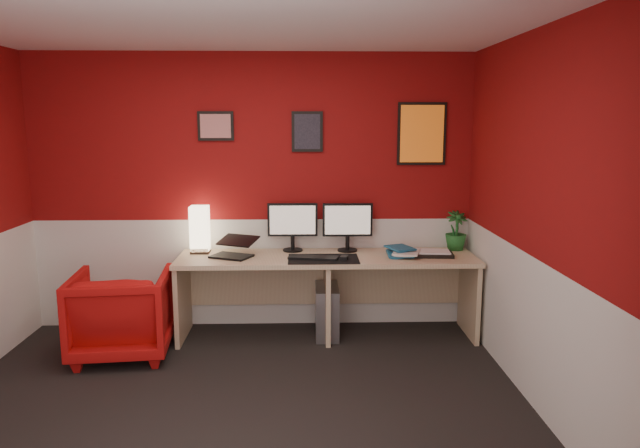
# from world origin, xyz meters

# --- Properties ---
(ground) EXTENTS (4.00, 3.50, 0.01)m
(ground) POSITION_xyz_m (0.00, 0.00, 0.00)
(ground) COLOR black
(ground) RESTS_ON ground
(ceiling) EXTENTS (4.00, 3.50, 0.01)m
(ceiling) POSITION_xyz_m (0.00, 0.00, 2.50)
(ceiling) COLOR white
(ceiling) RESTS_ON ground
(wall_back) EXTENTS (4.00, 0.01, 2.50)m
(wall_back) POSITION_xyz_m (0.00, 1.75, 1.25)
(wall_back) COLOR maroon
(wall_back) RESTS_ON ground
(wall_front) EXTENTS (4.00, 0.01, 2.50)m
(wall_front) POSITION_xyz_m (0.00, -1.75, 1.25)
(wall_front) COLOR maroon
(wall_front) RESTS_ON ground
(wall_right) EXTENTS (0.01, 3.50, 2.50)m
(wall_right) POSITION_xyz_m (2.00, 0.00, 1.25)
(wall_right) COLOR maroon
(wall_right) RESTS_ON ground
(wainscot_back) EXTENTS (4.00, 0.01, 1.00)m
(wainscot_back) POSITION_xyz_m (0.00, 1.75, 0.50)
(wainscot_back) COLOR silver
(wainscot_back) RESTS_ON ground
(wainscot_right) EXTENTS (0.01, 3.50, 1.00)m
(wainscot_right) POSITION_xyz_m (2.00, 0.00, 0.50)
(wainscot_right) COLOR silver
(wainscot_right) RESTS_ON ground
(desk) EXTENTS (2.60, 0.65, 0.73)m
(desk) POSITION_xyz_m (0.67, 1.41, 0.36)
(desk) COLOR tan
(desk) RESTS_ON ground
(shoji_lamp) EXTENTS (0.16, 0.16, 0.40)m
(shoji_lamp) POSITION_xyz_m (-0.46, 1.58, 0.93)
(shoji_lamp) COLOR #FFE5B2
(shoji_lamp) RESTS_ON desk
(laptop) EXTENTS (0.40, 0.35, 0.22)m
(laptop) POSITION_xyz_m (-0.16, 1.38, 0.84)
(laptop) COLOR black
(laptop) RESTS_ON desk
(monitor_left) EXTENTS (0.45, 0.06, 0.58)m
(monitor_left) POSITION_xyz_m (0.36, 1.62, 1.02)
(monitor_left) COLOR black
(monitor_left) RESTS_ON desk
(monitor_right) EXTENTS (0.45, 0.06, 0.58)m
(monitor_right) POSITION_xyz_m (0.86, 1.60, 1.02)
(monitor_right) COLOR black
(monitor_right) RESTS_ON desk
(desk_mat) EXTENTS (0.60, 0.38, 0.01)m
(desk_mat) POSITION_xyz_m (0.63, 1.28, 0.73)
(desk_mat) COLOR black
(desk_mat) RESTS_ON desk
(keyboard) EXTENTS (0.44, 0.22, 0.02)m
(keyboard) POSITION_xyz_m (0.54, 1.29, 0.74)
(keyboard) COLOR black
(keyboard) RESTS_ON desk_mat
(mouse) EXTENTS (0.08, 0.11, 0.03)m
(mouse) POSITION_xyz_m (0.81, 1.25, 0.75)
(mouse) COLOR black
(mouse) RESTS_ON desk_mat
(book_bottom) EXTENTS (0.24, 0.31, 0.03)m
(book_bottom) POSITION_xyz_m (1.20, 1.40, 0.74)
(book_bottom) COLOR #1B5C80
(book_bottom) RESTS_ON desk
(book_middle) EXTENTS (0.29, 0.35, 0.02)m
(book_middle) POSITION_xyz_m (1.25, 1.39, 0.77)
(book_middle) COLOR silver
(book_middle) RESTS_ON book_bottom
(book_top) EXTENTS (0.27, 0.31, 0.02)m
(book_top) POSITION_xyz_m (1.22, 1.38, 0.79)
(book_top) COLOR #1B5C80
(book_top) RESTS_ON book_middle
(zen_tray) EXTENTS (0.37, 0.28, 0.03)m
(zen_tray) POSITION_xyz_m (1.59, 1.40, 0.74)
(zen_tray) COLOR black
(zen_tray) RESTS_ON desk
(potted_plant) EXTENTS (0.24, 0.24, 0.36)m
(potted_plant) POSITION_xyz_m (1.86, 1.63, 0.91)
(potted_plant) COLOR #19591E
(potted_plant) RESTS_ON desk
(pc_tower) EXTENTS (0.20, 0.45, 0.45)m
(pc_tower) POSITION_xyz_m (0.67, 1.42, 0.23)
(pc_tower) COLOR #99999E
(pc_tower) RESTS_ON ground
(armchair) EXTENTS (0.82, 0.84, 0.70)m
(armchair) POSITION_xyz_m (-1.02, 1.02, 0.35)
(armchair) COLOR #AC0E0D
(armchair) RESTS_ON ground
(art_left) EXTENTS (0.32, 0.02, 0.26)m
(art_left) POSITION_xyz_m (-0.32, 1.74, 1.85)
(art_left) COLOR red
(art_left) RESTS_ON wall_back
(art_center) EXTENTS (0.28, 0.02, 0.36)m
(art_center) POSITION_xyz_m (0.50, 1.74, 1.80)
(art_center) COLOR black
(art_center) RESTS_ON wall_back
(art_right) EXTENTS (0.44, 0.02, 0.56)m
(art_right) POSITION_xyz_m (1.54, 1.74, 1.78)
(art_right) COLOR orange
(art_right) RESTS_ON wall_back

